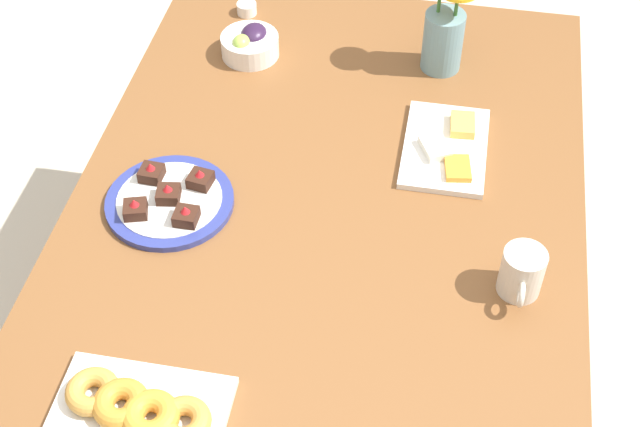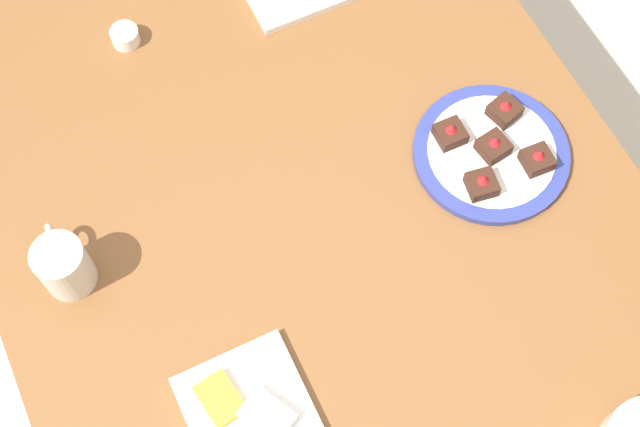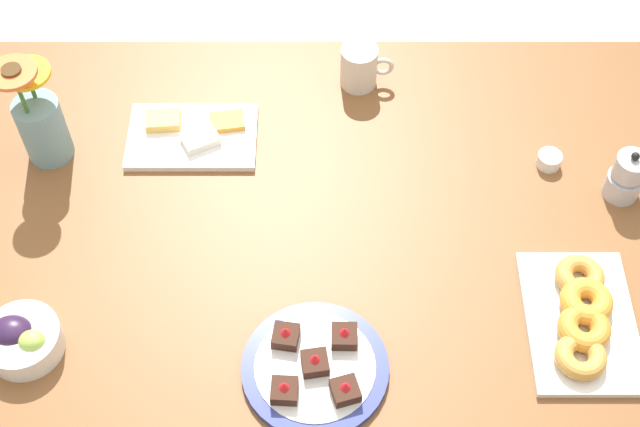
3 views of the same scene
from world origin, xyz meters
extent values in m
plane|color=beige|center=(0.00, 0.00, 0.00)|extent=(6.00, 6.00, 0.00)
cube|color=brown|center=(0.00, 0.00, 0.72)|extent=(1.60, 1.00, 0.04)
cube|color=brown|center=(0.72, 0.42, 0.35)|extent=(0.07, 0.07, 0.70)
cylinder|color=beige|center=(0.08, 0.38, 0.79)|extent=(0.08, 0.08, 0.09)
cylinder|color=brown|center=(0.08, 0.38, 0.83)|extent=(0.07, 0.07, 0.00)
torus|color=beige|center=(0.13, 0.38, 0.79)|extent=(0.05, 0.01, 0.05)
cube|color=white|center=(-0.24, 0.20, 0.76)|extent=(0.09, 0.08, 0.02)
cube|color=orange|center=(-0.19, 0.25, 0.76)|extent=(0.08, 0.06, 0.01)
cylinder|color=white|center=(0.45, 0.15, 0.75)|extent=(0.05, 0.05, 0.03)
cylinder|color=#C68923|center=(0.45, 0.15, 0.76)|extent=(0.04, 0.04, 0.01)
cylinder|color=navy|center=(-0.01, -0.30, 0.75)|extent=(0.25, 0.25, 0.01)
cylinder|color=white|center=(-0.01, -0.30, 0.75)|extent=(0.21, 0.21, 0.01)
cube|color=#381E14|center=(-0.06, -0.25, 0.77)|extent=(0.05, 0.05, 0.02)
cone|color=red|center=(-0.06, -0.25, 0.79)|extent=(0.02, 0.02, 0.01)
cube|color=#381E14|center=(0.04, -0.25, 0.77)|extent=(0.04, 0.04, 0.02)
cone|color=red|center=(0.04, -0.25, 0.79)|extent=(0.02, 0.02, 0.01)
cube|color=#381E14|center=(-0.06, -0.35, 0.77)|extent=(0.05, 0.05, 0.02)
cone|color=red|center=(-0.06, -0.35, 0.79)|extent=(0.02, 0.02, 0.01)
cube|color=#381E14|center=(0.04, -0.35, 0.77)|extent=(0.05, 0.05, 0.02)
cone|color=red|center=(0.04, -0.35, 0.79)|extent=(0.02, 0.02, 0.01)
cube|color=#381E14|center=(-0.01, -0.30, 0.77)|extent=(0.05, 0.05, 0.02)
cone|color=red|center=(-0.01, -0.30, 0.79)|extent=(0.02, 0.02, 0.01)
camera|label=1|loc=(1.12, 0.20, 2.00)|focal=50.00mm
camera|label=2|loc=(-0.51, 0.24, 2.00)|focal=50.00mm
camera|label=3|loc=(0.00, -0.97, 2.12)|focal=50.00mm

